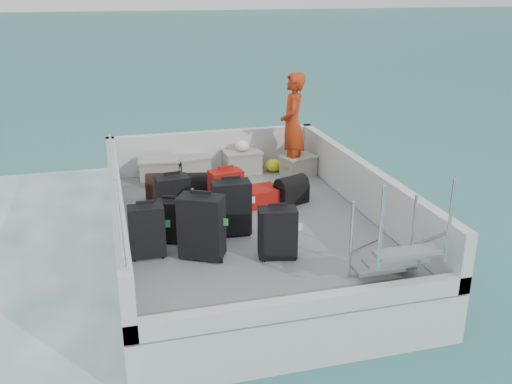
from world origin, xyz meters
TOP-DOWN VIEW (x-y plane):
  - ground at (0.00, 0.00)m, footprint 160.00×160.00m
  - ferry_hull at (0.00, 0.00)m, footprint 3.60×5.00m
  - deck at (0.00, 0.00)m, footprint 3.30×4.70m
  - deck_fittings at (0.35, -0.32)m, footprint 3.60×5.00m
  - suitcase_0 at (-1.42, -0.73)m, footprint 0.42×0.24m
  - suitcase_1 at (-1.09, -0.37)m, footprint 0.41×0.31m
  - suitcase_2 at (-0.98, 0.31)m, footprint 0.47×0.31m
  - suitcase_3 at (-0.79, -0.91)m, footprint 0.60×0.51m
  - suitcase_4 at (-0.30, -0.33)m, footprint 0.51×0.32m
  - suitcase_5 at (-0.21, 0.40)m, footprint 0.49×0.34m
  - suitcase_6 at (0.07, -1.15)m, footprint 0.49×0.34m
  - suitcase_8 at (0.28, 0.59)m, footprint 0.71×0.52m
  - duffel_0 at (-0.98, 1.17)m, footprint 0.63×0.38m
  - duffel_1 at (-0.46, 1.04)m, footprint 0.55×0.40m
  - duffel_2 at (0.81, 0.53)m, footprint 0.55×0.45m
  - crate_0 at (-0.99, 1.98)m, footprint 0.67×0.50m
  - crate_1 at (-0.40, 2.20)m, footprint 0.58×0.45m
  - crate_2 at (0.45, 2.13)m, footprint 0.62×0.44m
  - crate_3 at (1.33, 1.72)m, footprint 0.62×0.51m
  - yellow_bag at (0.99, 2.06)m, footprint 0.28×0.26m
  - white_bag at (0.45, 2.13)m, footprint 0.24×0.24m
  - passenger at (1.24, 1.80)m, footprint 0.60×0.74m

SIDE VIEW (x-z plane):
  - ground at x=0.00m, z-range 0.00..0.00m
  - ferry_hull at x=0.00m, z-range 0.00..0.60m
  - deck at x=0.00m, z-range 0.60..0.62m
  - yellow_bag at x=0.99m, z-range 0.62..0.84m
  - suitcase_8 at x=0.28m, z-range 0.62..0.88m
  - crate_1 at x=-0.40m, z-range 0.62..0.93m
  - duffel_0 at x=-0.98m, z-range 0.62..0.94m
  - duffel_1 at x=-0.46m, z-range 0.62..0.94m
  - duffel_2 at x=0.81m, z-range 0.62..0.94m
  - crate_3 at x=1.33m, z-range 0.62..0.94m
  - crate_2 at x=0.45m, z-range 0.62..0.98m
  - crate_0 at x=-0.99m, z-range 0.62..1.00m
  - suitcase_1 at x=-1.09m, z-range 0.62..1.17m
  - suitcase_6 at x=0.07m, z-range 0.62..1.25m
  - suitcase_5 at x=-0.21m, z-range 0.62..1.25m
  - suitcase_2 at x=-0.98m, z-range 0.62..1.26m
  - suitcase_0 at x=-1.42m, z-range 0.62..1.27m
  - suitcase_4 at x=-0.30m, z-range 0.62..1.34m
  - deck_fittings at x=0.35m, z-range 0.54..1.44m
  - suitcase_3 at x=-0.79m, z-range 0.62..1.40m
  - white_bag at x=0.45m, z-range 0.98..1.16m
  - passenger at x=1.24m, z-range 0.62..2.36m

